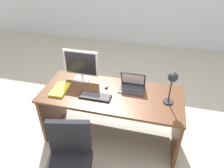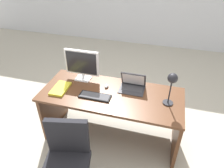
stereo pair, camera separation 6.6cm
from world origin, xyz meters
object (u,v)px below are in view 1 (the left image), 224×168
laptop (132,83)px  desk_lamp (172,81)px  monitor (81,64)px  desk (112,105)px  office_chair (70,168)px  mouse (106,86)px  keyboard (95,97)px  book (60,89)px

laptop → desk_lamp: bearing=-25.6°
monitor → laptop: monitor is taller
desk → office_chair: office_chair is taller
mouse → desk_lamp: desk_lamp is taller
keyboard → book: 0.48m
keyboard → office_chair: office_chair is taller
mouse → desk: bearing=-34.1°
desk_lamp → book: 1.37m
desk_lamp → book: desk_lamp is taller
laptop → book: 0.92m
mouse → office_chair: (-0.14, -0.97, -0.42)m
desk → mouse: bearing=145.9°
monitor → laptop: 0.72m
book → keyboard: bearing=-3.2°
keyboard → office_chair: (-0.06, -0.73, -0.42)m
laptop → desk: bearing=-148.7°
keyboard → monitor: bearing=130.8°
laptop → book: laptop is taller
book → office_chair: size_ratio=0.36×
monitor → book: size_ratio=1.49×
laptop → office_chair: (-0.46, -1.04, -0.47)m
keyboard → book: size_ratio=1.24×
mouse → book: size_ratio=0.27×
office_chair → monitor: bearing=102.2°
book → laptop: bearing=18.0°
keyboard → desk_lamp: (0.86, 0.09, 0.30)m
desk → desk_lamp: size_ratio=4.18×
laptop → keyboard: laptop is taller
desk → laptop: bearing=31.3°
monitor → keyboard: size_ratio=1.20×
monitor → desk: bearing=-19.9°
monitor → laptop: bearing=-2.3°
keyboard → desk_lamp: 0.91m
desk → laptop: laptop is taller
laptop → book: size_ratio=1.01×
monitor → desk_lamp: bearing=-12.1°
monitor → office_chair: monitor is taller
book → mouse: bearing=20.9°
desk → office_chair: bearing=-104.5°
desk_lamp → office_chair: 1.43m
laptop → mouse: laptop is taller
keyboard → desk_lamp: desk_lamp is taller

